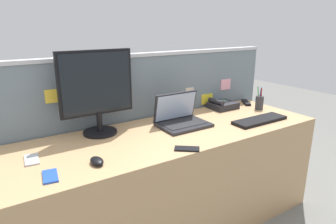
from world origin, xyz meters
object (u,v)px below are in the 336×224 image
cell_phone_blue_case (50,176)px  tv_remote (246,102)px  computer_mouse_right_hand (97,161)px  pen_cup (259,102)px  desk_phone (222,105)px  laptop (180,117)px  cell_phone_black_slab (187,149)px  cell_phone_silver_slab (32,160)px  keyboard_main (260,120)px  desktop_monitor (97,89)px

cell_phone_blue_case → tv_remote: tv_remote is taller
cell_phone_blue_case → computer_mouse_right_hand: bearing=11.2°
computer_mouse_right_hand → pen_cup: size_ratio=0.52×
desk_phone → tv_remote: (0.28, -0.00, -0.02)m
laptop → computer_mouse_right_hand: bearing=-159.1°
laptop → cell_phone_black_slab: laptop is taller
pen_cup → cell_phone_black_slab: bearing=-161.2°
cell_phone_silver_slab → tv_remote: (1.77, 0.19, 0.01)m
cell_phone_blue_case → keyboard_main: bearing=9.3°
desk_phone → cell_phone_black_slab: desk_phone is taller
desktop_monitor → cell_phone_silver_slab: desktop_monitor is taller
tv_remote → cell_phone_silver_slab: bearing=-140.7°
keyboard_main → cell_phone_silver_slab: keyboard_main is taller
pen_cup → keyboard_main: bearing=-138.3°
cell_phone_silver_slab → cell_phone_black_slab: bearing=-17.8°
pen_cup → tv_remote: 0.20m
desktop_monitor → keyboard_main: bearing=-20.9°
desktop_monitor → cell_phone_black_slab: 0.67m
desktop_monitor → desk_phone: size_ratio=2.42×
pen_cup → laptop: bearing=177.4°
desk_phone → pen_cup: pen_cup is taller
laptop → computer_mouse_right_hand: size_ratio=3.34×
keyboard_main → cell_phone_silver_slab: (-1.47, 0.21, -0.01)m
desktop_monitor → keyboard_main: size_ratio=1.21×
cell_phone_blue_case → cell_phone_black_slab: size_ratio=0.93×
cell_phone_silver_slab → pen_cup: bearing=5.8°
computer_mouse_right_hand → cell_phone_blue_case: computer_mouse_right_hand is taller
cell_phone_blue_case → cell_phone_silver_slab: (-0.04, 0.23, 0.00)m
cell_phone_blue_case → pen_cup: bearing=16.5°
laptop → desk_phone: 0.55m
desk_phone → laptop: bearing=-164.1°
desktop_monitor → computer_mouse_right_hand: bearing=-112.0°
computer_mouse_right_hand → cell_phone_silver_slab: (-0.27, 0.22, -0.01)m
desk_phone → cell_phone_black_slab: (-0.74, -0.52, -0.03)m
laptop → desk_phone: size_ratio=1.55×
cell_phone_black_slab → cell_phone_silver_slab: size_ratio=1.01×
laptop → tv_remote: (0.81, 0.15, -0.04)m
computer_mouse_right_hand → pen_cup: bearing=7.7°
laptop → pen_cup: laptop is taller
desk_phone → pen_cup: size_ratio=1.13×
pen_cup → tv_remote: size_ratio=1.13×
desk_phone → computer_mouse_right_hand: size_ratio=2.16×
keyboard_main → cell_phone_blue_case: keyboard_main is taller
desk_phone → pen_cup: 0.30m
desktop_monitor → tv_remote: desktop_monitor is taller
keyboard_main → tv_remote: bearing=54.3°
desk_phone → cell_phone_blue_case: 1.50m
keyboard_main → desktop_monitor: bearing=159.5°
computer_mouse_right_hand → cell_phone_black_slab: computer_mouse_right_hand is taller
computer_mouse_right_hand → cell_phone_silver_slab: computer_mouse_right_hand is taller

